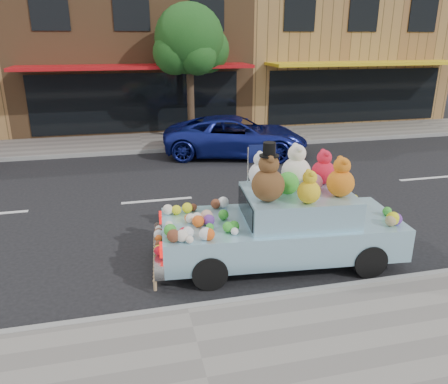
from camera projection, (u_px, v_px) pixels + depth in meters
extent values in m
plane|color=black|center=(157.00, 201.00, 11.23)|extent=(120.00, 120.00, 0.00)
cube|color=gray|center=(207.00, 381.00, 5.26)|extent=(60.00, 3.00, 0.12)
cube|color=gray|center=(142.00, 142.00, 17.17)|extent=(60.00, 3.00, 0.12)
cube|color=gray|center=(187.00, 310.00, 6.63)|extent=(60.00, 0.12, 0.13)
cube|color=gray|center=(144.00, 152.00, 15.79)|extent=(60.00, 0.12, 0.13)
cube|color=brown|center=(130.00, 48.00, 21.05)|extent=(10.00, 8.00, 7.00)
cube|color=black|center=(137.00, 103.00, 18.07)|extent=(8.50, 0.06, 2.40)
cube|color=#B71015|center=(136.00, 67.00, 16.76)|extent=(9.00, 1.80, 0.12)
cube|color=black|center=(49.00, 8.00, 16.21)|extent=(1.40, 0.06, 1.60)
cube|color=black|center=(131.00, 9.00, 16.87)|extent=(1.40, 0.06, 1.60)
cube|color=black|center=(207.00, 10.00, 17.53)|extent=(1.40, 0.06, 1.60)
cube|color=#9F7743|center=(321.00, 47.00, 23.26)|extent=(10.00, 8.00, 7.00)
cube|color=black|center=(356.00, 96.00, 20.28)|extent=(8.50, 0.06, 2.40)
cube|color=yellow|center=(369.00, 63.00, 18.97)|extent=(9.00, 1.80, 0.12)
cube|color=black|center=(300.00, 11.00, 18.41)|extent=(1.40, 0.06, 1.60)
cube|color=black|center=(364.00, 12.00, 19.07)|extent=(1.40, 0.06, 1.60)
cube|color=black|center=(424.00, 13.00, 19.74)|extent=(1.40, 0.06, 1.60)
cylinder|color=#38281C|center=(191.00, 101.00, 17.09)|extent=(0.28, 0.28, 3.20)
sphere|color=#144817|center=(189.00, 39.00, 16.31)|extent=(2.60, 2.60, 2.60)
sphere|color=#144817|center=(206.00, 50.00, 16.88)|extent=(1.80, 1.80, 1.80)
sphere|color=#144817|center=(174.00, 53.00, 16.17)|extent=(1.60, 1.60, 1.60)
sphere|color=#144817|center=(198.00, 56.00, 16.01)|extent=(1.40, 1.40, 1.40)
sphere|color=#144817|center=(179.00, 47.00, 16.90)|extent=(1.60, 1.60, 1.60)
imported|color=navy|center=(236.00, 136.00, 15.30)|extent=(5.40, 3.57, 1.38)
cylinder|color=black|center=(369.00, 261.00, 7.60)|extent=(0.62, 0.25, 0.60)
cylinder|color=black|center=(335.00, 225.00, 9.05)|extent=(0.62, 0.25, 0.60)
cylinder|color=black|center=(210.00, 272.00, 7.22)|extent=(0.62, 0.25, 0.60)
cylinder|color=black|center=(201.00, 233.00, 8.67)|extent=(0.62, 0.25, 0.60)
cube|color=#99CDE5|center=(280.00, 234.00, 8.05)|extent=(4.44, 2.09, 0.60)
cube|color=#99CDE5|center=(297.00, 205.00, 7.91)|extent=(2.03, 1.67, 0.50)
cube|color=silver|center=(159.00, 249.00, 7.80)|extent=(0.32, 1.79, 0.26)
cube|color=red|center=(161.00, 250.00, 7.07)|extent=(0.09, 0.28, 0.16)
cube|color=red|center=(161.00, 217.00, 8.34)|extent=(0.09, 0.28, 0.16)
cube|color=black|center=(246.00, 208.00, 7.78)|extent=(0.16, 1.30, 0.40)
sphere|color=#553418|center=(268.00, 185.00, 7.32)|extent=(0.56, 0.56, 0.56)
sphere|color=#553418|center=(269.00, 164.00, 7.20)|extent=(0.35, 0.35, 0.35)
sphere|color=#553418|center=(271.00, 160.00, 7.05)|extent=(0.13, 0.13, 0.13)
sphere|color=#553418|center=(267.00, 156.00, 7.27)|extent=(0.13, 0.13, 0.13)
cylinder|color=black|center=(269.00, 156.00, 7.15)|extent=(0.33, 0.33, 0.02)
cylinder|color=black|center=(269.00, 149.00, 7.11)|extent=(0.21, 0.21, 0.22)
sphere|color=beige|center=(296.00, 172.00, 8.07)|extent=(0.54, 0.54, 0.54)
sphere|color=beige|center=(297.00, 154.00, 7.95)|extent=(0.34, 0.34, 0.34)
sphere|color=beige|center=(300.00, 149.00, 7.81)|extent=(0.13, 0.13, 0.13)
sphere|color=beige|center=(295.00, 146.00, 8.02)|extent=(0.13, 0.13, 0.13)
sphere|color=#C96312|center=(340.00, 183.00, 7.55)|extent=(0.48, 0.48, 0.48)
sphere|color=#C96312|center=(342.00, 166.00, 7.45)|extent=(0.30, 0.30, 0.30)
sphere|color=#C96312|center=(346.00, 162.00, 7.32)|extent=(0.11, 0.11, 0.11)
sphere|color=#C96312|center=(340.00, 159.00, 7.51)|extent=(0.11, 0.11, 0.11)
sphere|color=red|center=(323.00, 172.00, 8.20)|extent=(0.45, 0.45, 0.45)
sphere|color=red|center=(324.00, 157.00, 8.11)|extent=(0.28, 0.28, 0.28)
sphere|color=red|center=(327.00, 154.00, 7.99)|extent=(0.11, 0.11, 0.11)
sphere|color=red|center=(322.00, 152.00, 8.17)|extent=(0.11, 0.11, 0.11)
sphere|color=white|center=(260.00, 174.00, 8.09)|extent=(0.44, 0.44, 0.44)
sphere|color=white|center=(261.00, 160.00, 7.99)|extent=(0.27, 0.27, 0.27)
sphere|color=white|center=(263.00, 156.00, 7.88)|extent=(0.10, 0.10, 0.10)
sphere|color=white|center=(259.00, 154.00, 8.05)|extent=(0.10, 0.10, 0.10)
sphere|color=gold|center=(309.00, 192.00, 7.25)|extent=(0.39, 0.39, 0.39)
sphere|color=gold|center=(310.00, 178.00, 7.16)|extent=(0.24, 0.24, 0.24)
sphere|color=gold|center=(312.00, 174.00, 7.06)|extent=(0.09, 0.09, 0.09)
sphere|color=gold|center=(308.00, 171.00, 7.21)|extent=(0.09, 0.09, 0.09)
sphere|color=green|center=(288.00, 183.00, 7.74)|extent=(0.40, 0.40, 0.40)
sphere|color=pink|center=(314.00, 183.00, 7.86)|extent=(0.32, 0.32, 0.32)
sphere|color=#E45015|center=(188.00, 218.00, 7.80)|extent=(0.15, 0.15, 0.15)
sphere|color=silver|center=(188.00, 232.00, 7.15)|extent=(0.20, 0.20, 0.20)
sphere|color=#E45015|center=(209.00, 234.00, 7.08)|extent=(0.21, 0.21, 0.21)
sphere|color=#5B2C87|center=(181.00, 236.00, 7.05)|extent=(0.19, 0.19, 0.19)
sphere|color=brown|center=(216.00, 204.00, 8.40)|extent=(0.19, 0.19, 0.19)
sphere|color=beige|center=(168.00, 210.00, 8.11)|extent=(0.20, 0.20, 0.20)
sphere|color=green|center=(210.00, 227.00, 7.42)|extent=(0.14, 0.14, 0.14)
sphere|color=brown|center=(193.00, 207.00, 8.29)|extent=(0.14, 0.14, 0.14)
sphere|color=brown|center=(173.00, 236.00, 7.02)|extent=(0.22, 0.22, 0.22)
sphere|color=#AE1223|center=(184.00, 233.00, 7.18)|extent=(0.18, 0.18, 0.18)
sphere|color=silver|center=(198.00, 220.00, 7.70)|extent=(0.13, 0.13, 0.13)
sphere|color=green|center=(223.00, 215.00, 7.88)|extent=(0.19, 0.19, 0.19)
sphere|color=yellow|center=(187.00, 208.00, 8.19)|extent=(0.20, 0.20, 0.20)
sphere|color=green|center=(228.00, 227.00, 7.37)|extent=(0.19, 0.19, 0.19)
sphere|color=yellow|center=(176.00, 210.00, 8.11)|extent=(0.18, 0.18, 0.18)
sphere|color=green|center=(170.00, 230.00, 7.21)|extent=(0.21, 0.21, 0.21)
sphere|color=#E45015|center=(198.00, 221.00, 7.57)|extent=(0.21, 0.21, 0.21)
sphere|color=silver|center=(235.00, 231.00, 7.28)|extent=(0.13, 0.13, 0.13)
sphere|color=#5B2C87|center=(209.00, 220.00, 7.63)|extent=(0.20, 0.20, 0.20)
sphere|color=beige|center=(169.00, 225.00, 7.53)|extent=(0.13, 0.13, 0.13)
sphere|color=silver|center=(206.00, 234.00, 7.09)|extent=(0.22, 0.22, 0.22)
sphere|color=silver|center=(223.00, 202.00, 8.44)|extent=(0.22, 0.22, 0.22)
sphere|color=green|center=(234.00, 226.00, 7.42)|extent=(0.18, 0.18, 0.18)
sphere|color=beige|center=(182.00, 236.00, 7.03)|extent=(0.20, 0.20, 0.20)
sphere|color=beige|center=(190.00, 218.00, 7.74)|extent=(0.18, 0.18, 0.18)
sphere|color=beige|center=(197.00, 217.00, 7.77)|extent=(0.19, 0.19, 0.19)
sphere|color=beige|center=(190.00, 240.00, 6.98)|extent=(0.13, 0.13, 0.13)
sphere|color=#D8A88C|center=(207.00, 216.00, 7.78)|extent=(0.22, 0.22, 0.22)
sphere|color=pink|center=(159.00, 250.00, 7.34)|extent=(0.12, 0.12, 0.12)
sphere|color=yellow|center=(159.00, 250.00, 7.31)|extent=(0.16, 0.16, 0.16)
sphere|color=green|center=(159.00, 250.00, 7.32)|extent=(0.13, 0.13, 0.13)
sphere|color=beige|center=(159.00, 229.00, 8.15)|extent=(0.12, 0.12, 0.12)
sphere|color=brown|center=(159.00, 244.00, 7.56)|extent=(0.13, 0.13, 0.13)
sphere|color=#E45015|center=(159.00, 238.00, 7.76)|extent=(0.13, 0.13, 0.13)
sphere|color=silver|center=(159.00, 234.00, 7.87)|extent=(0.17, 0.17, 0.17)
sphere|color=#AE1223|center=(159.00, 251.00, 7.28)|extent=(0.16, 0.16, 0.16)
sphere|color=brown|center=(159.00, 232.00, 7.95)|extent=(0.16, 0.16, 0.16)
sphere|color=#9B8555|center=(391.00, 221.00, 7.61)|extent=(0.20, 0.20, 0.20)
sphere|color=yellow|center=(393.00, 218.00, 7.66)|extent=(0.24, 0.24, 0.24)
sphere|color=green|center=(387.00, 211.00, 8.07)|extent=(0.17, 0.17, 0.17)
sphere|color=yellow|center=(343.00, 201.00, 8.53)|extent=(0.22, 0.22, 0.22)
sphere|color=#5B2C87|center=(396.00, 219.00, 7.67)|extent=(0.21, 0.21, 0.21)
sphere|color=yellow|center=(348.00, 199.00, 8.69)|extent=(0.16, 0.16, 0.16)
sphere|color=yellow|center=(354.00, 198.00, 8.71)|extent=(0.17, 0.17, 0.17)
sphere|color=#5B2C87|center=(341.00, 197.00, 8.76)|extent=(0.20, 0.20, 0.20)
cylinder|color=#997A54|center=(155.00, 286.00, 7.08)|extent=(0.06, 0.06, 0.17)
sphere|color=#997A54|center=(155.00, 281.00, 7.05)|extent=(0.07, 0.07, 0.07)
cylinder|color=#997A54|center=(155.00, 282.00, 7.19)|extent=(0.06, 0.06, 0.17)
sphere|color=#997A54|center=(155.00, 277.00, 7.16)|extent=(0.07, 0.07, 0.07)
cylinder|color=#997A54|center=(155.00, 278.00, 7.31)|extent=(0.06, 0.06, 0.17)
sphere|color=#997A54|center=(155.00, 273.00, 7.27)|extent=(0.07, 0.07, 0.07)
cylinder|color=#997A54|center=(155.00, 274.00, 7.42)|extent=(0.06, 0.06, 0.17)
sphere|color=#997A54|center=(155.00, 269.00, 7.39)|extent=(0.07, 0.07, 0.07)
cylinder|color=#997A54|center=(155.00, 271.00, 7.53)|extent=(0.06, 0.06, 0.17)
sphere|color=#997A54|center=(155.00, 266.00, 7.50)|extent=(0.07, 0.07, 0.07)
cylinder|color=#997A54|center=(155.00, 267.00, 7.65)|extent=(0.06, 0.06, 0.17)
sphere|color=#997A54|center=(155.00, 263.00, 7.61)|extent=(0.07, 0.07, 0.07)
cylinder|color=#997A54|center=(155.00, 264.00, 7.76)|extent=(0.06, 0.06, 0.17)
sphere|color=#997A54|center=(155.00, 259.00, 7.73)|extent=(0.07, 0.07, 0.07)
cylinder|color=#997A54|center=(155.00, 261.00, 7.87)|extent=(0.06, 0.06, 0.17)
sphere|color=#997A54|center=(155.00, 256.00, 7.84)|extent=(0.07, 0.07, 0.07)
cylinder|color=#997A54|center=(155.00, 258.00, 7.98)|extent=(0.06, 0.06, 0.17)
sphere|color=#997A54|center=(155.00, 253.00, 7.95)|extent=(0.07, 0.07, 0.07)
cylinder|color=#997A54|center=(155.00, 254.00, 8.10)|extent=(0.06, 0.06, 0.17)
sphere|color=#997A54|center=(155.00, 250.00, 8.07)|extent=(0.07, 0.07, 0.07)
cylinder|color=#997A54|center=(155.00, 251.00, 8.21)|extent=(0.06, 0.06, 0.17)
sphere|color=#997A54|center=(155.00, 247.00, 8.18)|extent=(0.07, 0.07, 0.07)
cylinder|color=#997A54|center=(155.00, 249.00, 8.32)|extent=(0.06, 0.06, 0.17)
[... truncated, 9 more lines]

